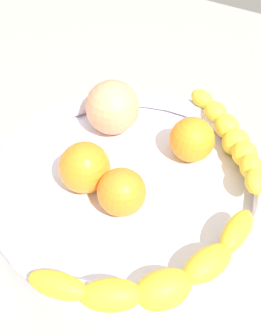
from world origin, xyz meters
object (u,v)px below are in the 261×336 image
object	(u,v)px
peach_blush	(113,107)
orange_front	(85,167)
fruit_bowl	(130,182)
banana_draped_right	(233,139)
orange_mid_right	(122,192)
orange_mid_left	(192,140)
banana_draped_left	(159,276)

from	to	relation	value
peach_blush	orange_front	bearing A→B (deg)	106.35
fruit_bowl	orange_front	distance (cm)	6.41
fruit_bowl	peach_blush	size ratio (longest dim) A/B	4.66
orange_front	banana_draped_right	bearing A→B (deg)	-131.03
banana_draped_right	orange_mid_right	world-z (taller)	orange_mid_right
fruit_bowl	orange_front	world-z (taller)	orange_front
fruit_bowl	peach_blush	world-z (taller)	peach_blush
fruit_bowl	orange_mid_right	xyz separation A→B (cm)	(-1.21, 3.96, 2.54)
orange_front	fruit_bowl	bearing A→B (deg)	-146.17
banana_draped_right	peach_blush	world-z (taller)	peach_blush
orange_front	orange_mid_right	size ratio (longest dim) A/B	1.11
fruit_bowl	banana_draped_right	xyz separation A→B (cm)	(-8.77, -12.37, 2.23)
orange_front	orange_mid_left	distance (cm)	15.04
orange_mid_left	banana_draped_right	bearing A→B (deg)	-141.99
fruit_bowl	banana_draped_left	bearing A→B (deg)	132.88
banana_draped_left	peach_blush	bearing A→B (deg)	-46.30
banana_draped_left	orange_mid_left	distance (cm)	20.92
banana_draped_left	orange_mid_right	size ratio (longest dim) A/B	3.48
orange_mid_right	peach_blush	distance (cm)	15.32
banana_draped_left	peach_blush	xyz separation A→B (cm)	(18.47, -19.33, 1.36)
orange_front	orange_mid_left	size ratio (longest dim) A/B	1.07
banana_draped_left	banana_draped_right	world-z (taller)	banana_draped_right
banana_draped_right	orange_mid_right	xyz separation A→B (cm)	(7.56, 16.32, 0.31)
orange_front	orange_mid_right	world-z (taller)	orange_front
banana_draped_right	peach_blush	distance (cm)	17.44
orange_front	peach_blush	world-z (taller)	peach_blush
orange_mid_left	orange_mid_right	bearing A→B (deg)	76.63
orange_mid_left	peach_blush	xyz separation A→B (cm)	(12.36, 0.66, 0.83)
banana_draped_left	banana_draped_right	distance (cm)	23.58
banana_draped_right	peach_blush	xyz separation A→B (cm)	(16.88, 4.19, 1.25)
orange_mid_left	banana_draped_left	bearing A→B (deg)	107.00
fruit_bowl	banana_draped_right	size ratio (longest dim) A/B	2.20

